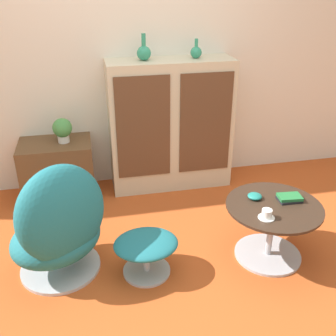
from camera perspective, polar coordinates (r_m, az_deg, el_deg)
ground_plane at (r=2.72m, az=-1.35°, el=-16.32°), size 12.00×12.00×0.00m
wall_back at (r=3.59m, az=-6.52°, el=17.54°), size 6.40×0.06×2.60m
sideboard at (r=3.61m, az=0.35°, el=6.22°), size 1.11×0.37×1.19m
tv_console at (r=3.66m, az=-15.68°, el=-0.25°), size 0.62×0.43×0.52m
egg_chair at (r=2.66m, az=-15.49°, el=-8.25°), size 0.83×0.82×0.84m
ottoman at (r=2.67m, az=-3.21°, el=-11.47°), size 0.43×0.37×0.28m
coffee_table at (r=2.87m, az=14.79°, el=-7.99°), size 0.66×0.66×0.43m
vase_leftmost at (r=3.40m, az=-3.52°, el=16.42°), size 0.12×0.12×0.22m
vase_inner_left at (r=3.50m, az=4.10°, el=16.46°), size 0.10×0.10×0.16m
potted_plant at (r=3.51m, az=-15.07°, el=5.48°), size 0.17×0.17×0.21m
teacup at (r=2.62m, az=14.13°, el=-6.58°), size 0.11×0.11×0.06m
book_stack at (r=2.86m, az=17.22°, el=-4.19°), size 0.17×0.12×0.04m
bowl at (r=2.82m, az=12.48°, el=-4.01°), size 0.10×0.10×0.04m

